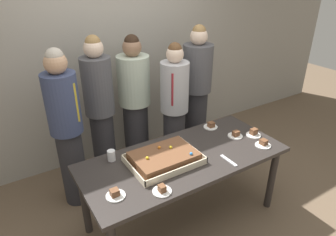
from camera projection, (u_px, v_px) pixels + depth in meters
The scene contains 17 objects.
ground_plane at pixel (182, 217), 3.09m from camera, with size 12.00×12.00×0.00m, color brown.
interior_back_panel at pixel (110, 41), 3.63m from camera, with size 8.00×0.12×3.00m, color #9E998E.
party_table at pixel (184, 164), 2.80m from camera, with size 1.90×0.83×0.75m.
sheet_cake at pixel (164, 158), 2.65m from camera, with size 0.62×0.45×0.12m.
plated_slice_near_left at pixel (162, 190), 2.31m from camera, with size 0.15×0.15×0.06m.
plated_slice_near_right at pixel (263, 144), 2.92m from camera, with size 0.15×0.15×0.06m.
plated_slice_far_left at pixel (235, 135), 3.07m from camera, with size 0.15×0.15×0.06m.
plated_slice_far_right at pixel (211, 126), 3.24m from camera, with size 0.15×0.15×0.06m.
plated_slice_center_front at pixel (115, 194), 2.27m from camera, with size 0.15×0.15×0.06m.
plated_slice_center_back at pixel (254, 133), 3.09m from camera, with size 0.15×0.15×0.07m.
drink_cup_nearest at pixel (111, 155), 2.68m from camera, with size 0.07×0.07×0.10m, color white.
cake_server_utensil at pixel (229, 160), 2.69m from camera, with size 0.03×0.20×0.01m, color silver.
person_serving_front at pixel (196, 92), 3.80m from camera, with size 0.36×0.36×1.72m.
person_green_shirt_behind at pixel (135, 102), 3.61m from camera, with size 0.38×0.38×1.65m.
person_striped_tie_right at pixel (67, 128), 2.95m from camera, with size 0.32×0.32×1.68m.
person_far_right_suit at pixel (174, 109), 3.48m from camera, with size 0.32×0.32×1.60m.
person_left_edge_reaching at pixel (100, 109), 3.33m from camera, with size 0.33×0.33×1.70m.
Camera 1 is at (-1.35, -1.88, 2.30)m, focal length 32.25 mm.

